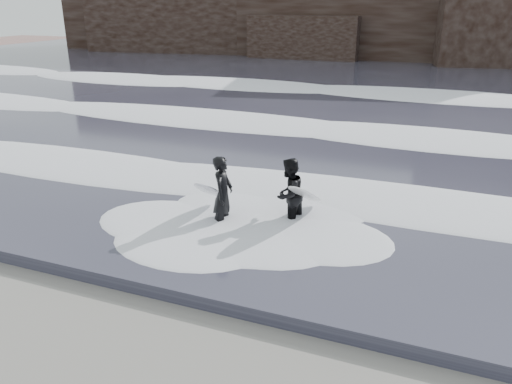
% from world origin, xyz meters
% --- Properties ---
extents(sea, '(90.00, 52.00, 0.30)m').
position_xyz_m(sea, '(0.00, 29.00, 0.15)').
color(sea, '#343343').
rests_on(sea, ground).
extents(headland, '(70.00, 9.00, 10.00)m').
position_xyz_m(headland, '(0.00, 46.00, 5.00)').
color(headland, black).
rests_on(headland, ground).
extents(foam_near, '(60.00, 3.20, 0.20)m').
position_xyz_m(foam_near, '(0.00, 9.00, 0.40)').
color(foam_near, white).
rests_on(foam_near, sea).
extents(foam_mid, '(60.00, 4.00, 0.24)m').
position_xyz_m(foam_mid, '(0.00, 16.00, 0.42)').
color(foam_mid, white).
rests_on(foam_mid, sea).
extents(foam_far, '(60.00, 4.80, 0.30)m').
position_xyz_m(foam_far, '(0.00, 25.00, 0.45)').
color(foam_far, white).
rests_on(foam_far, sea).
extents(surfer_left, '(1.04, 1.74, 1.91)m').
position_xyz_m(surfer_left, '(0.24, 6.25, 0.96)').
color(surfer_left, black).
rests_on(surfer_left, ground).
extents(surfer_right, '(1.19, 1.94, 1.82)m').
position_xyz_m(surfer_right, '(1.77, 6.93, 0.92)').
color(surfer_right, black).
rests_on(surfer_right, ground).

